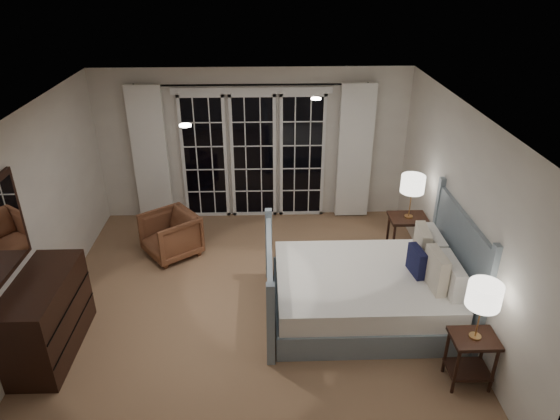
{
  "coord_description": "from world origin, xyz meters",
  "views": [
    {
      "loc": [
        0.18,
        -5.22,
        3.98
      ],
      "look_at": [
        0.37,
        0.55,
        1.05
      ],
      "focal_mm": 32.0,
      "sensor_mm": 36.0,
      "label": 1
    }
  ],
  "objects_px": {
    "bed": "(367,290)",
    "armchair": "(171,235)",
    "dresser": "(47,317)",
    "lamp_left": "(484,296)",
    "nightstand_left": "(471,353)",
    "nightstand_right": "(407,231)",
    "lamp_right": "(413,184)"
  },
  "relations": [
    {
      "from": "bed",
      "to": "armchair",
      "type": "xyz_separation_m",
      "value": [
        -2.63,
        1.45,
        -0.01
      ]
    },
    {
      "from": "dresser",
      "to": "lamp_left",
      "type": "bearing_deg",
      "value": -7.94
    },
    {
      "from": "bed",
      "to": "nightstand_left",
      "type": "xyz_separation_m",
      "value": [
        0.84,
        -1.17,
        0.05
      ]
    },
    {
      "from": "lamp_left",
      "to": "bed",
      "type": "bearing_deg",
      "value": 125.7
    },
    {
      "from": "nightstand_left",
      "to": "nightstand_right",
      "type": "xyz_separation_m",
      "value": [
        -0.04,
        2.4,
        0.07
      ]
    },
    {
      "from": "nightstand_left",
      "to": "lamp_right",
      "type": "bearing_deg",
      "value": 91.04
    },
    {
      "from": "dresser",
      "to": "nightstand_left",
      "type": "bearing_deg",
      "value": -7.94
    },
    {
      "from": "bed",
      "to": "lamp_left",
      "type": "distance_m",
      "value": 1.64
    },
    {
      "from": "lamp_right",
      "to": "dresser",
      "type": "height_order",
      "value": "lamp_right"
    },
    {
      "from": "lamp_right",
      "to": "armchair",
      "type": "bearing_deg",
      "value": 176.27
    },
    {
      "from": "dresser",
      "to": "bed",
      "type": "bearing_deg",
      "value": 8.55
    },
    {
      "from": "bed",
      "to": "armchair",
      "type": "distance_m",
      "value": 3.0
    },
    {
      "from": "bed",
      "to": "dresser",
      "type": "distance_m",
      "value": 3.69
    },
    {
      "from": "bed",
      "to": "dresser",
      "type": "xyz_separation_m",
      "value": [
        -3.64,
        -0.55,
        0.13
      ]
    },
    {
      "from": "lamp_left",
      "to": "lamp_right",
      "type": "bearing_deg",
      "value": 91.04
    },
    {
      "from": "bed",
      "to": "lamp_right",
      "type": "bearing_deg",
      "value": 56.96
    },
    {
      "from": "nightstand_left",
      "to": "armchair",
      "type": "relative_size",
      "value": 0.82
    },
    {
      "from": "lamp_left",
      "to": "dresser",
      "type": "relative_size",
      "value": 0.49
    },
    {
      "from": "nightstand_left",
      "to": "nightstand_right",
      "type": "bearing_deg",
      "value": 91.04
    },
    {
      "from": "lamp_right",
      "to": "nightstand_left",
      "type": "bearing_deg",
      "value": -88.96
    },
    {
      "from": "nightstand_left",
      "to": "nightstand_right",
      "type": "relative_size",
      "value": 0.86
    },
    {
      "from": "nightstand_left",
      "to": "armchair",
      "type": "height_order",
      "value": "armchair"
    },
    {
      "from": "nightstand_right",
      "to": "dresser",
      "type": "distance_m",
      "value": 4.79
    },
    {
      "from": "nightstand_right",
      "to": "nightstand_left",
      "type": "bearing_deg",
      "value": -88.96
    },
    {
      "from": "nightstand_right",
      "to": "lamp_left",
      "type": "bearing_deg",
      "value": -88.96
    },
    {
      "from": "armchair",
      "to": "nightstand_right",
      "type": "bearing_deg",
      "value": 49.32
    },
    {
      "from": "nightstand_left",
      "to": "lamp_right",
      "type": "height_order",
      "value": "lamp_right"
    },
    {
      "from": "bed",
      "to": "lamp_left",
      "type": "bearing_deg",
      "value": -54.3
    },
    {
      "from": "bed",
      "to": "lamp_left",
      "type": "height_order",
      "value": "bed"
    },
    {
      "from": "lamp_right",
      "to": "armchair",
      "type": "xyz_separation_m",
      "value": [
        -3.43,
        0.22,
        -0.87
      ]
    },
    {
      "from": "bed",
      "to": "nightstand_right",
      "type": "relative_size",
      "value": 3.36
    },
    {
      "from": "lamp_left",
      "to": "nightstand_right",
      "type": "bearing_deg",
      "value": 91.04
    }
  ]
}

